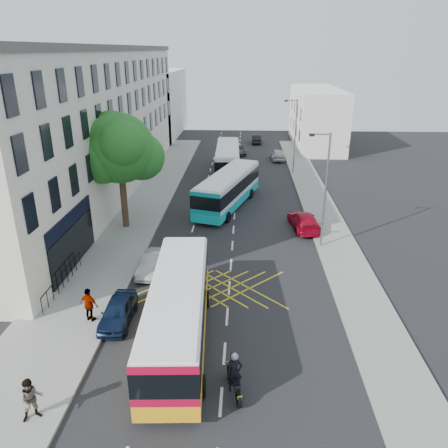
# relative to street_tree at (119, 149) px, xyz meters

# --- Properties ---
(ground) EXTENTS (120.00, 120.00, 0.00)m
(ground) POSITION_rel_street_tree_xyz_m (8.51, -14.97, -6.29)
(ground) COLOR black
(ground) RESTS_ON ground
(pavement_left) EXTENTS (5.00, 70.00, 0.15)m
(pavement_left) POSITION_rel_street_tree_xyz_m (0.01, 0.03, -6.22)
(pavement_left) COLOR gray
(pavement_left) RESTS_ON ground
(pavement_right) EXTENTS (3.00, 70.00, 0.15)m
(pavement_right) POSITION_rel_street_tree_xyz_m (16.01, 0.03, -6.22)
(pavement_right) COLOR gray
(pavement_right) RESTS_ON ground
(terrace_main) EXTENTS (8.30, 45.00, 13.50)m
(terrace_main) POSITION_rel_street_tree_xyz_m (-5.49, 9.52, 0.46)
(terrace_main) COLOR beige
(terrace_main) RESTS_ON ground
(terrace_far) EXTENTS (8.00, 20.00, 10.00)m
(terrace_far) POSITION_rel_street_tree_xyz_m (-5.49, 40.03, -1.29)
(terrace_far) COLOR silver
(terrace_far) RESTS_ON ground
(building_right) EXTENTS (6.00, 18.00, 8.00)m
(building_right) POSITION_rel_street_tree_xyz_m (19.51, 33.03, -2.29)
(building_right) COLOR silver
(building_right) RESTS_ON ground
(street_tree) EXTENTS (6.30, 5.70, 8.80)m
(street_tree) POSITION_rel_street_tree_xyz_m (0.00, 0.00, 0.00)
(street_tree) COLOR #382619
(street_tree) RESTS_ON pavement_left
(lamp_near) EXTENTS (1.45, 0.15, 8.00)m
(lamp_near) POSITION_rel_street_tree_xyz_m (14.71, -2.97, -1.68)
(lamp_near) COLOR slate
(lamp_near) RESTS_ON pavement_right
(lamp_far) EXTENTS (1.45, 0.15, 8.00)m
(lamp_far) POSITION_rel_street_tree_xyz_m (14.71, 17.03, -1.68)
(lamp_far) COLOR slate
(lamp_far) RESTS_ON pavement_right
(railings) EXTENTS (0.08, 5.60, 1.14)m
(railings) POSITION_rel_street_tree_xyz_m (-1.19, -9.67, -5.57)
(railings) COLOR black
(railings) RESTS_ON pavement_left
(bus_near) EXTENTS (3.22, 11.14, 3.10)m
(bus_near) POSITION_rel_street_tree_xyz_m (6.26, -14.04, -4.66)
(bus_near) COLOR silver
(bus_near) RESTS_ON ground
(bus_mid) EXTENTS (5.63, 11.21, 3.08)m
(bus_mid) POSITION_rel_street_tree_xyz_m (7.87, 5.42, -4.67)
(bus_mid) COLOR silver
(bus_mid) RESTS_ON ground
(bus_far) EXTENTS (2.97, 11.03, 3.08)m
(bus_far) POSITION_rel_street_tree_xyz_m (7.37, 16.81, -4.67)
(bus_far) COLOR silver
(bus_far) RESTS_ON ground
(motorbike) EXTENTS (0.84, 2.18, 1.98)m
(motorbike) POSITION_rel_street_tree_xyz_m (9.02, -17.42, -5.36)
(motorbike) COLOR black
(motorbike) RESTS_ON ground
(parked_car_blue) EXTENTS (1.52, 3.70, 1.26)m
(parked_car_blue) POSITION_rel_street_tree_xyz_m (2.91, -12.68, -5.66)
(parked_car_blue) COLOR #0D1A35
(parked_car_blue) RESTS_ON ground
(parked_car_silver) EXTENTS (1.59, 3.82, 1.23)m
(parked_car_silver) POSITION_rel_street_tree_xyz_m (3.61, -7.19, -5.68)
(parked_car_silver) COLOR #A2A5AA
(parked_car_silver) RESTS_ON ground
(red_hatchback) EXTENTS (2.40, 4.84, 1.35)m
(red_hatchback) POSITION_rel_street_tree_xyz_m (14.01, 0.49, -5.62)
(red_hatchback) COLOR #AF071F
(red_hatchback) RESTS_ON ground
(distant_car_grey) EXTENTS (2.22, 4.34, 1.17)m
(distant_car_grey) POSITION_rel_street_tree_xyz_m (8.41, 26.49, -5.70)
(distant_car_grey) COLOR #404247
(distant_car_grey) RESTS_ON ground
(distant_car_silver) EXTENTS (1.83, 4.19, 1.40)m
(distant_car_silver) POSITION_rel_street_tree_xyz_m (13.47, 23.42, -5.59)
(distant_car_silver) COLOR #B8BCC1
(distant_car_silver) RESTS_ON ground
(distant_car_dark) EXTENTS (1.41, 3.88, 1.27)m
(distant_car_dark) POSITION_rel_street_tree_xyz_m (11.01, 33.95, -5.66)
(distant_car_dark) COLOR black
(distant_car_dark) RESTS_ON ground
(pedestrian_near) EXTENTS (1.09, 1.02, 1.80)m
(pedestrian_near) POSITION_rel_street_tree_xyz_m (1.51, -19.28, -5.24)
(pedestrian_near) COLOR gray
(pedestrian_near) RESTS_ON pavement_left
(pedestrian_far) EXTENTS (1.17, 0.81, 1.85)m
(pedestrian_far) POSITION_rel_street_tree_xyz_m (1.51, -12.85, -5.22)
(pedestrian_far) COLOR gray
(pedestrian_far) RESTS_ON pavement_left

